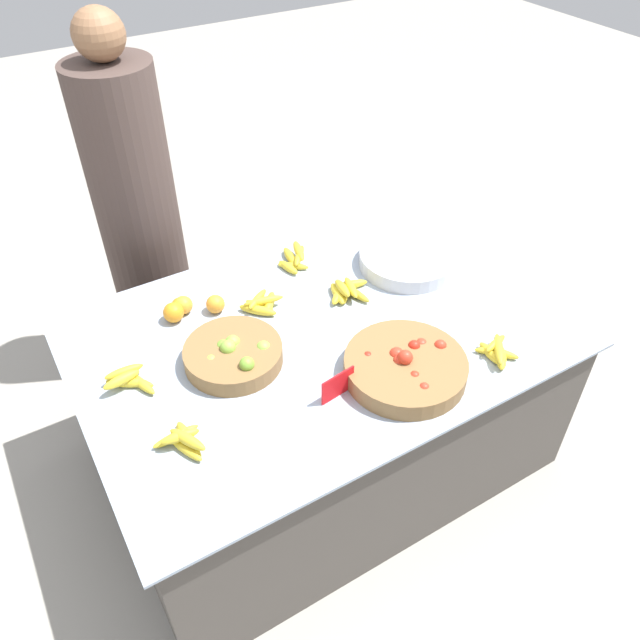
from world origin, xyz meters
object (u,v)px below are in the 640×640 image
tomato_basket (405,367)px  price_sign (338,385)px  lime_bowl (234,354)px  metal_bowl (407,259)px  vendor_person (140,223)px

tomato_basket → price_sign: (-0.24, 0.03, 0.01)m
lime_bowl → price_sign: size_ratio=2.61×
lime_bowl → price_sign: (0.22, -0.31, 0.01)m
lime_bowl → price_sign: lime_bowl is taller
tomato_basket → metal_bowl: bearing=52.5°
price_sign → vendor_person: bearing=92.6°
tomato_basket → vendor_person: vendor_person is taller
metal_bowl → tomato_basket: bearing=-127.5°
metal_bowl → vendor_person: bearing=137.2°
lime_bowl → vendor_person: 0.93m
lime_bowl → vendor_person: vendor_person is taller
lime_bowl → tomato_basket: 0.58m
metal_bowl → price_sign: bearing=-143.5°
metal_bowl → price_sign: size_ratio=3.03×
tomato_basket → vendor_person: 1.36m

